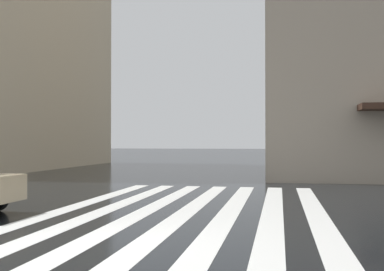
{
  "coord_description": "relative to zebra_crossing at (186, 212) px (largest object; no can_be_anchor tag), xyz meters",
  "views": [
    {
      "loc": [
        -6.91,
        -2.86,
        1.66
      ],
      "look_at": [
        6.85,
        -0.3,
        1.86
      ],
      "focal_mm": 44.15,
      "sensor_mm": 36.0,
      "label": 1
    }
  ],
  "objects": [
    {
      "name": "ground_plane",
      "position": [
        -4.0,
        0.69,
        -0.0
      ],
      "size": [
        220.0,
        220.0,
        0.0
      ],
      "primitive_type": "plane",
      "color": "black"
    },
    {
      "name": "zebra_crossing",
      "position": [
        0.0,
        0.0,
        0.0
      ],
      "size": [
        13.0,
        6.5,
        0.01
      ],
      "color": "silver",
      "rests_on": "ground_plane"
    }
  ]
}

